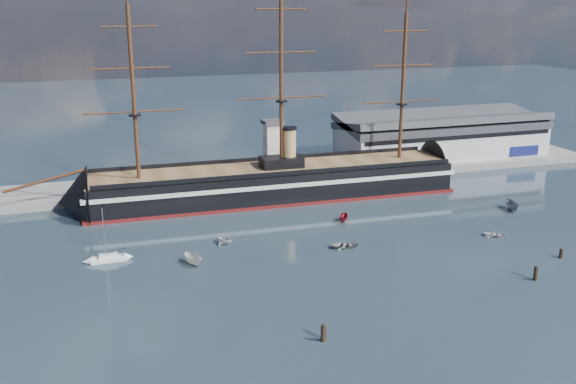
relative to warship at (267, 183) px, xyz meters
name	(u,v)px	position (x,y,z in m)	size (l,w,h in m)	color
ground	(304,223)	(2.46, -20.00, -4.04)	(600.00, 600.00, 0.00)	#28333D
quay	(294,178)	(12.46, 16.00, -4.04)	(180.00, 18.00, 2.00)	slate
warehouse	(442,136)	(60.46, 20.00, 3.95)	(63.00, 21.00, 11.60)	#B7BABC
quay_tower	(273,148)	(5.46, 13.00, 5.72)	(5.00, 5.00, 15.00)	silver
warship	(267,183)	(0.00, 0.00, 0.00)	(113.09, 18.65, 53.94)	black
sailboat	(109,258)	(-39.23, -28.75, -3.38)	(6.55, 2.08, 10.40)	white
motorboat_a	(193,265)	(-24.65, -35.48, -4.04)	(6.31, 2.31, 2.52)	silver
motorboat_b	(345,248)	(5.18, -36.28, -4.04)	(3.43, 1.37, 1.60)	gray
motorboat_c	(344,222)	(10.91, -21.99, -4.04)	(5.15, 1.89, 2.06)	maroon
motorboat_d	(224,244)	(-16.93, -26.68, -4.04)	(6.49, 2.81, 2.38)	silver
motorboat_e	(495,237)	(36.77, -40.28, -4.04)	(2.72, 1.09, 1.27)	silver
motorboat_f	(512,210)	(51.16, -26.70, -4.04)	(6.64, 2.43, 2.66)	slate
piling_near_left	(323,341)	(-12.19, -68.60, -4.04)	(0.64, 0.64, 3.34)	black
piling_near_right	(535,280)	(30.17, -60.78, -4.04)	(0.64, 0.64, 3.33)	black
piling_far_right	(560,258)	(41.49, -53.91, -4.04)	(0.64, 0.64, 2.61)	black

